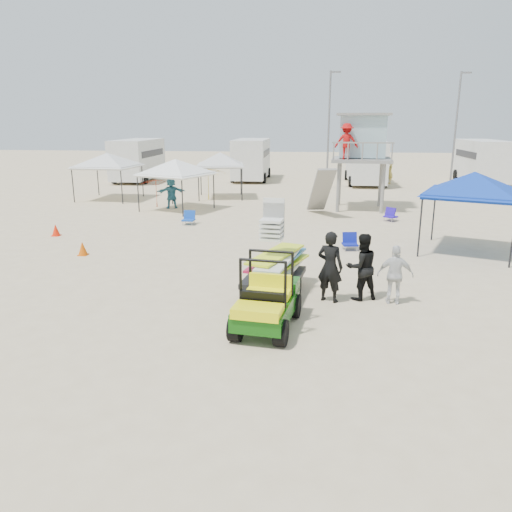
# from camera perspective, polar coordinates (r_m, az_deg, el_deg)

# --- Properties ---
(ground) EXTENTS (140.00, 140.00, 0.00)m
(ground) POSITION_cam_1_polar(r_m,az_deg,el_deg) (10.67, -4.51, -10.93)
(ground) COLOR beige
(ground) RESTS_ON ground
(utility_cart) EXTENTS (1.46, 2.44, 1.75)m
(utility_cart) POSITION_cam_1_polar(r_m,az_deg,el_deg) (11.46, 1.14, -4.55)
(utility_cart) COLOR #0F4C0B
(utility_cart) RESTS_ON ground
(surf_trailer) EXTENTS (1.73, 2.78, 2.37)m
(surf_trailer) POSITION_cam_1_polar(r_m,az_deg,el_deg) (13.63, 2.03, -0.66)
(surf_trailer) COLOR black
(surf_trailer) RESTS_ON ground
(man_left) EXTENTS (0.82, 0.69, 1.92)m
(man_left) POSITION_cam_1_polar(r_m,az_deg,el_deg) (13.32, 8.45, -1.22)
(man_left) COLOR black
(man_left) RESTS_ON ground
(man_mid) EXTENTS (1.08, 0.97, 1.82)m
(man_mid) POSITION_cam_1_polar(r_m,az_deg,el_deg) (13.64, 11.98, -1.22)
(man_mid) COLOR black
(man_mid) RESTS_ON ground
(man_right) EXTENTS (0.95, 0.45, 1.58)m
(man_right) POSITION_cam_1_polar(r_m,az_deg,el_deg) (13.55, 15.63, -2.09)
(man_right) COLOR silver
(man_right) RESTS_ON ground
(lifeguard_tower) EXTENTS (3.33, 3.33, 4.97)m
(lifeguard_tower) POSITION_cam_1_polar(r_m,az_deg,el_deg) (27.87, 11.86, 12.86)
(lifeguard_tower) COLOR gray
(lifeguard_tower) RESTS_ON ground
(canopy_blue) EXTENTS (4.02, 4.02, 3.35)m
(canopy_blue) POSITION_cam_1_polar(r_m,az_deg,el_deg) (19.50, 23.72, 8.39)
(canopy_blue) COLOR black
(canopy_blue) RESTS_ON ground
(canopy_white_a) EXTENTS (3.96, 3.96, 3.13)m
(canopy_white_a) POSITION_cam_1_polar(r_m,az_deg,el_deg) (27.25, -9.19, 10.59)
(canopy_white_a) COLOR black
(canopy_white_a) RESTS_ON ground
(canopy_white_b) EXTENTS (3.44, 3.44, 3.21)m
(canopy_white_b) POSITION_cam_1_polar(r_m,az_deg,el_deg) (32.05, -16.67, 10.96)
(canopy_white_b) COLOR black
(canopy_white_b) RESTS_ON ground
(canopy_white_c) EXTENTS (3.17, 3.17, 3.22)m
(canopy_white_c) POSITION_cam_1_polar(r_m,az_deg,el_deg) (31.44, -4.12, 11.48)
(canopy_white_c) COLOR black
(canopy_white_c) RESTS_ON ground
(umbrella_a) EXTENTS (2.25, 2.27, 1.59)m
(umbrella_a) POSITION_cam_1_polar(r_m,az_deg,el_deg) (28.56, -11.31, 7.07)
(umbrella_a) COLOR red
(umbrella_a) RESTS_ON ground
(umbrella_b) EXTENTS (3.06, 3.05, 1.97)m
(umbrella_b) POSITION_cam_1_polar(r_m,az_deg,el_deg) (30.78, -5.40, 8.22)
(umbrella_b) COLOR gold
(umbrella_b) RESTS_ON ground
(cone_near) EXTENTS (0.34, 0.34, 0.50)m
(cone_near) POSITION_cam_1_polar(r_m,az_deg,el_deg) (18.99, -19.20, 0.82)
(cone_near) COLOR #DD5507
(cone_near) RESTS_ON ground
(cone_far) EXTENTS (0.34, 0.34, 0.50)m
(cone_far) POSITION_cam_1_polar(r_m,az_deg,el_deg) (22.62, -21.92, 2.77)
(cone_far) COLOR #FD2408
(cone_far) RESTS_ON ground
(beach_chair_a) EXTENTS (0.57, 0.61, 0.64)m
(beach_chair_a) POSITION_cam_1_polar(r_m,az_deg,el_deg) (23.58, -7.68, 4.37)
(beach_chair_a) COLOR #1043B3
(beach_chair_a) RESTS_ON ground
(beach_chair_b) EXTENTS (0.61, 0.66, 0.64)m
(beach_chair_b) POSITION_cam_1_polar(r_m,az_deg,el_deg) (19.07, 10.67, 1.66)
(beach_chair_b) COLOR #0D1893
(beach_chair_b) RESTS_ON ground
(beach_chair_c) EXTENTS (0.74, 0.86, 0.64)m
(beach_chair_c) POSITION_cam_1_polar(r_m,az_deg,el_deg) (25.06, 15.11, 4.62)
(beach_chair_c) COLOR #240FA9
(beach_chair_c) RESTS_ON ground
(rv_far_left) EXTENTS (2.64, 6.80, 3.25)m
(rv_far_left) POSITION_cam_1_polar(r_m,az_deg,el_deg) (41.86, -13.35, 10.84)
(rv_far_left) COLOR silver
(rv_far_left) RESTS_ON ground
(rv_mid_left) EXTENTS (2.65, 6.50, 3.25)m
(rv_mid_left) POSITION_cam_1_polar(r_m,az_deg,el_deg) (41.28, -0.54, 11.19)
(rv_mid_left) COLOR silver
(rv_mid_left) RESTS_ON ground
(rv_mid_right) EXTENTS (2.64, 7.00, 3.25)m
(rv_mid_right) POSITION_cam_1_polar(r_m,az_deg,el_deg) (39.71, 12.43, 10.68)
(rv_mid_right) COLOR silver
(rv_mid_right) RESTS_ON ground
(rv_far_right) EXTENTS (2.64, 6.60, 3.25)m
(rv_far_right) POSITION_cam_1_polar(r_m,az_deg,el_deg) (43.05, 24.40, 10.03)
(rv_far_right) COLOR silver
(rv_far_right) RESTS_ON ground
(light_pole_left) EXTENTS (0.14, 0.14, 8.00)m
(light_pole_left) POSITION_cam_1_polar(r_m,az_deg,el_deg) (36.42, 8.29, 13.97)
(light_pole_left) COLOR slate
(light_pole_left) RESTS_ON ground
(light_pole_right) EXTENTS (0.14, 0.14, 8.00)m
(light_pole_right) POSITION_cam_1_polar(r_m,az_deg,el_deg) (39.24, 21.83, 13.15)
(light_pole_right) COLOR slate
(light_pole_right) RESTS_ON ground
(distant_beachgoers) EXTENTS (14.72, 13.55, 1.72)m
(distant_beachgoers) POSITION_cam_1_polar(r_m,az_deg,el_deg) (30.40, -1.88, 7.95)
(distant_beachgoers) COLOR gold
(distant_beachgoers) RESTS_ON ground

